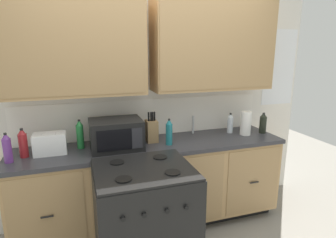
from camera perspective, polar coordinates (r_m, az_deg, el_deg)
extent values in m
cube|color=white|center=(3.07, -4.69, 2.08)|extent=(3.87, 0.05, 2.39)
cube|color=white|center=(3.06, -4.53, 0.28)|extent=(2.67, 0.01, 0.40)
cube|color=tan|center=(2.73, -18.68, 14.25)|extent=(1.28, 0.34, 0.94)
cube|color=#A58052|center=(2.56, -18.68, 14.33)|extent=(1.26, 0.01, 0.88)
cube|color=tan|center=(3.06, 9.08, 14.67)|extent=(1.28, 0.34, 0.94)
cube|color=#A58052|center=(2.91, 10.69, 14.66)|extent=(1.26, 0.01, 0.88)
cube|color=white|center=(3.76, 21.51, 9.60)|extent=(0.44, 0.01, 0.90)
cube|color=black|center=(3.25, -2.98, -19.23)|extent=(2.61, 0.48, 0.10)
cube|color=tan|center=(3.01, -2.93, -12.61)|extent=(2.67, 0.60, 0.76)
cube|color=#A88354|center=(2.68, -23.19, -17.40)|extent=(0.61, 0.01, 0.70)
cube|color=black|center=(2.67, -23.20, -17.68)|extent=(0.10, 0.01, 0.01)
cube|color=#A88354|center=(2.68, -8.31, -16.25)|extent=(0.61, 0.01, 0.70)
cube|color=black|center=(2.68, -8.25, -16.52)|extent=(0.10, 0.01, 0.01)
cube|color=#A88354|center=(2.85, 5.43, -14.24)|extent=(0.61, 0.01, 0.70)
cube|color=black|center=(2.84, 5.54, -14.48)|extent=(0.10, 0.01, 0.01)
cube|color=#A88354|center=(3.15, 16.87, -11.92)|extent=(0.61, 0.01, 0.70)
cube|color=black|center=(3.15, 17.01, -12.13)|extent=(0.10, 0.01, 0.01)
cube|color=#333338|center=(2.85, -3.03, -5.36)|extent=(2.70, 0.63, 0.04)
cube|color=#A8AAAF|center=(3.04, 6.35, -4.06)|extent=(0.56, 0.38, 0.02)
cube|color=black|center=(2.44, -4.71, -20.17)|extent=(0.76, 0.66, 0.92)
cube|color=black|center=(2.21, -4.95, -10.01)|extent=(0.74, 0.65, 0.02)
cylinder|color=black|center=(2.03, -8.95, -11.95)|extent=(0.12, 0.12, 0.01)
cylinder|color=black|center=(2.11, 0.92, -10.76)|extent=(0.12, 0.12, 0.01)
cylinder|color=black|center=(2.32, -10.26, -8.61)|extent=(0.12, 0.12, 0.01)
cylinder|color=black|center=(2.39, -1.61, -7.71)|extent=(0.12, 0.12, 0.01)
cylinder|color=black|center=(1.96, -9.03, -19.32)|extent=(0.03, 0.02, 0.03)
cylinder|color=black|center=(1.98, -4.81, -18.79)|extent=(0.03, 0.02, 0.03)
cylinder|color=black|center=(2.02, -0.16, -18.09)|extent=(0.03, 0.02, 0.03)
cylinder|color=black|center=(2.06, 3.73, -17.41)|extent=(0.03, 0.02, 0.03)
cube|color=black|center=(2.71, -10.41, -3.02)|extent=(0.48, 0.36, 0.28)
cube|color=black|center=(2.54, -10.73, -4.25)|extent=(0.31, 0.01, 0.19)
cube|color=#28282D|center=(2.57, -6.22, -3.86)|extent=(0.10, 0.01, 0.19)
cube|color=white|center=(2.76, -22.69, -4.56)|extent=(0.28, 0.18, 0.19)
cube|color=black|center=(2.74, -23.90, -2.83)|extent=(0.02, 0.13, 0.01)
cube|color=black|center=(2.73, -21.82, -2.68)|extent=(0.02, 0.13, 0.01)
cube|color=#9C794E|center=(2.88, -3.35, -2.44)|extent=(0.11, 0.14, 0.22)
cylinder|color=black|center=(2.82, -3.93, 0.47)|extent=(0.02, 0.02, 0.09)
cylinder|color=black|center=(2.83, -3.54, 0.50)|extent=(0.02, 0.02, 0.09)
cylinder|color=black|center=(2.83, -3.15, 0.53)|extent=(0.02, 0.02, 0.09)
cylinder|color=black|center=(2.84, -2.76, 0.56)|extent=(0.02, 0.02, 0.09)
cylinder|color=#B2B5BA|center=(3.17, 5.06, -1.14)|extent=(0.02, 0.02, 0.20)
cylinder|color=white|center=(3.21, 15.40, -0.83)|extent=(0.12, 0.12, 0.26)
cylinder|color=black|center=(3.35, 18.58, -1.14)|extent=(0.08, 0.08, 0.19)
cone|color=black|center=(3.32, 18.73, 0.80)|extent=(0.07, 0.07, 0.05)
cylinder|color=black|center=(3.32, 18.75, 1.06)|extent=(0.03, 0.03, 0.02)
cylinder|color=silver|center=(3.26, 12.41, -1.17)|extent=(0.07, 0.07, 0.18)
cone|color=silver|center=(3.23, 12.51, 0.76)|extent=(0.06, 0.06, 0.05)
cylinder|color=black|center=(3.23, 12.53, 1.02)|extent=(0.02, 0.02, 0.02)
cylinder|color=#237A38|center=(2.81, -17.29, -3.45)|extent=(0.07, 0.07, 0.22)
cone|color=#237A38|center=(2.77, -17.50, -0.67)|extent=(0.06, 0.06, 0.06)
cylinder|color=black|center=(2.77, -17.53, -0.27)|extent=(0.02, 0.02, 0.02)
cylinder|color=maroon|center=(2.77, -27.15, -4.81)|extent=(0.07, 0.07, 0.21)
cone|color=maroon|center=(2.73, -27.45, -2.23)|extent=(0.07, 0.07, 0.05)
cylinder|color=black|center=(2.73, -27.49, -1.87)|extent=(0.03, 0.03, 0.02)
cylinder|color=#1E707A|center=(2.78, 0.22, -3.12)|extent=(0.07, 0.07, 0.21)
cone|color=#1E707A|center=(2.75, 0.23, -0.50)|extent=(0.06, 0.06, 0.05)
cylinder|color=black|center=(2.74, 0.23, -0.13)|extent=(0.02, 0.02, 0.02)
cylinder|color=#663384|center=(2.70, -29.64, -5.59)|extent=(0.07, 0.07, 0.20)
cone|color=#663384|center=(2.67, -29.97, -2.99)|extent=(0.06, 0.06, 0.05)
cylinder|color=black|center=(2.66, -30.01, -2.63)|extent=(0.02, 0.02, 0.02)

